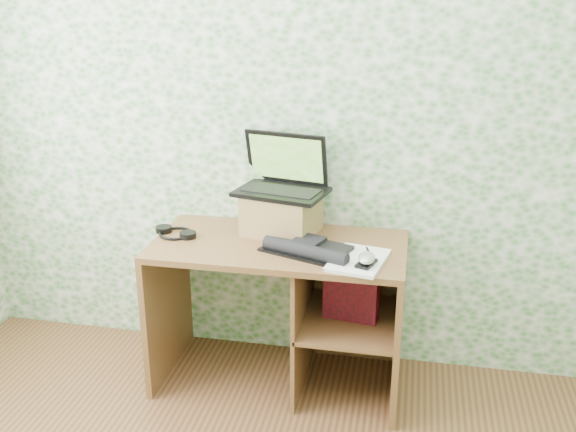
% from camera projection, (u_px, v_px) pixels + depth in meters
% --- Properties ---
extents(wall_back, '(3.50, 0.00, 3.50)m').
position_uv_depth(wall_back, '(292.00, 116.00, 3.14)').
color(wall_back, white).
rests_on(wall_back, ground).
extents(desk, '(1.20, 0.60, 0.75)m').
position_uv_depth(desk, '(296.00, 293.00, 3.14)').
color(desk, brown).
rests_on(desk, floor).
extents(riser, '(0.38, 0.34, 0.20)m').
position_uv_depth(riser, '(282.00, 213.00, 3.14)').
color(riser, olive).
rests_on(riser, desk).
extents(laptop, '(0.47, 0.38, 0.28)m').
position_uv_depth(laptop, '(283.00, 178.00, 3.13)').
color(laptop, black).
rests_on(laptop, riser).
extents(keyboard, '(0.46, 0.37, 0.06)m').
position_uv_depth(keyboard, '(307.00, 248.00, 2.93)').
color(keyboard, black).
rests_on(keyboard, desk).
extents(headphones, '(0.22, 0.21, 0.03)m').
position_uv_depth(headphones, '(176.00, 233.00, 3.14)').
color(headphones, black).
rests_on(headphones, desk).
extents(notepad, '(0.28, 0.36, 0.01)m').
position_uv_depth(notepad, '(358.00, 260.00, 2.84)').
color(notepad, white).
rests_on(notepad, desk).
extents(mouse, '(0.11, 0.14, 0.04)m').
position_uv_depth(mouse, '(366.00, 261.00, 2.76)').
color(mouse, silver).
rests_on(mouse, notepad).
extents(pen, '(0.05, 0.15, 0.01)m').
position_uv_depth(pen, '(369.00, 254.00, 2.88)').
color(pen, black).
rests_on(pen, notepad).
extents(red_box, '(0.27, 0.12, 0.31)m').
position_uv_depth(red_box, '(351.00, 289.00, 3.04)').
color(red_box, maroon).
rests_on(red_box, desk).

